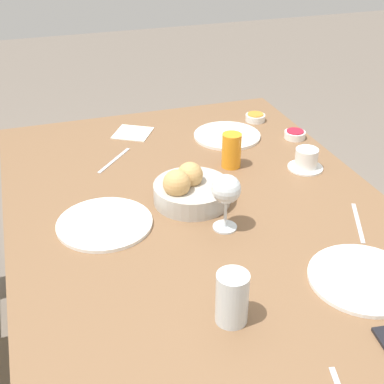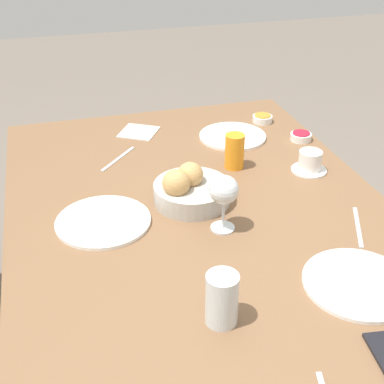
% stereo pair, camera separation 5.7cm
% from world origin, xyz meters
% --- Properties ---
extents(dining_table, '(1.52, 1.05, 0.72)m').
position_xyz_m(dining_table, '(0.00, 0.00, 0.64)').
color(dining_table, brown).
rests_on(dining_table, ground_plane).
extents(bread_basket, '(0.22, 0.22, 0.12)m').
position_xyz_m(bread_basket, '(0.06, 0.02, 0.76)').
color(bread_basket, '#B2ADA3').
rests_on(bread_basket, dining_table).
extents(plate_near_left, '(0.25, 0.25, 0.01)m').
position_xyz_m(plate_near_left, '(-0.39, -0.25, 0.73)').
color(plate_near_left, white).
rests_on(plate_near_left, dining_table).
extents(plate_near_right, '(0.24, 0.24, 0.01)m').
position_xyz_m(plate_near_right, '(0.44, -0.24, 0.73)').
color(plate_near_right, white).
rests_on(plate_near_right, dining_table).
extents(plate_far_center, '(0.25, 0.25, 0.01)m').
position_xyz_m(plate_far_center, '(0.02, 0.27, 0.73)').
color(plate_far_center, white).
rests_on(plate_far_center, dining_table).
extents(juice_glass, '(0.06, 0.06, 0.11)m').
position_xyz_m(juice_glass, '(0.23, -0.17, 0.78)').
color(juice_glass, orange).
rests_on(juice_glass, dining_table).
extents(water_tumbler, '(0.07, 0.07, 0.12)m').
position_xyz_m(water_tumbler, '(-0.41, 0.08, 0.78)').
color(water_tumbler, silver).
rests_on(water_tumbler, dining_table).
extents(wine_glass, '(0.08, 0.08, 0.16)m').
position_xyz_m(wine_glass, '(-0.09, -0.03, 0.84)').
color(wine_glass, silver).
rests_on(wine_glass, dining_table).
extents(coffee_cup, '(0.11, 0.11, 0.07)m').
position_xyz_m(coffee_cup, '(0.14, -0.39, 0.75)').
color(coffee_cup, white).
rests_on(coffee_cup, dining_table).
extents(jam_bowl_berry, '(0.07, 0.07, 0.03)m').
position_xyz_m(jam_bowl_berry, '(0.36, -0.46, 0.74)').
color(jam_bowl_berry, white).
rests_on(jam_bowl_berry, dining_table).
extents(jam_bowl_honey, '(0.07, 0.07, 0.03)m').
position_xyz_m(jam_bowl_honey, '(0.54, -0.40, 0.74)').
color(jam_bowl_honey, white).
rests_on(jam_bowl_honey, dining_table).
extents(fork_silver, '(0.15, 0.13, 0.00)m').
position_xyz_m(fork_silver, '(0.38, 0.17, 0.72)').
color(fork_silver, '#B7B7BC').
rests_on(fork_silver, dining_table).
extents(knife_silver, '(0.18, 0.09, 0.00)m').
position_xyz_m(knife_silver, '(-0.18, -0.37, 0.72)').
color(knife_silver, '#B7B7BC').
rests_on(knife_silver, dining_table).
extents(napkin, '(0.17, 0.17, 0.00)m').
position_xyz_m(napkin, '(0.57, 0.07, 0.73)').
color(napkin, silver).
rests_on(napkin, dining_table).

